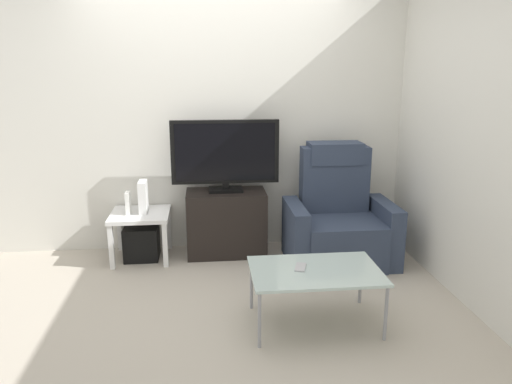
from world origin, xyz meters
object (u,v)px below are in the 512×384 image
object	(u,v)px
coffee_table	(315,273)
cell_phone	(300,267)
book_upright	(128,203)
television	(225,154)
game_console	(143,197)
side_table	(140,220)
subwoofer_box	(142,242)
recliner_armchair	(338,221)
tv_stand	(226,223)

from	to	relation	value
coffee_table	cell_phone	size ratio (longest dim) A/B	6.00
book_upright	television	bearing A→B (deg)	5.05
television	game_console	size ratio (longest dim) A/B	3.37
side_table	game_console	size ratio (longest dim) A/B	1.80
television	book_upright	world-z (taller)	television
subwoofer_box	game_console	world-z (taller)	game_console
subwoofer_box	game_console	bearing A→B (deg)	15.95
recliner_armchair	subwoofer_box	bearing A→B (deg)	161.32
tv_stand	television	xyz separation A→B (m)	(-0.00, 0.02, 0.67)
side_table	subwoofer_box	bearing A→B (deg)	-45.00
coffee_table	cell_phone	world-z (taller)	cell_phone
tv_stand	subwoofer_box	xyz separation A→B (m)	(-0.81, -0.04, -0.15)
tv_stand	side_table	size ratio (longest dim) A/B	1.39
television	subwoofer_box	size ratio (longest dim) A/B	3.19
coffee_table	tv_stand	bearing A→B (deg)	111.09
subwoofer_box	game_console	distance (m)	0.44
recliner_armchair	book_upright	size ratio (longest dim) A/B	5.27
tv_stand	coffee_table	world-z (taller)	tv_stand
tv_stand	recliner_armchair	distance (m)	1.07
game_console	coffee_table	bearing A→B (deg)	-46.56
side_table	coffee_table	xyz separation A→B (m)	(1.36, -1.38, 0.01)
recliner_armchair	side_table	size ratio (longest dim) A/B	2.00
side_table	subwoofer_box	distance (m)	0.22
tv_stand	side_table	bearing A→B (deg)	-177.06
tv_stand	book_upright	size ratio (longest dim) A/B	3.67
game_console	cell_phone	size ratio (longest dim) A/B	2.00
television	cell_phone	xyz separation A→B (m)	(0.45, -1.40, -0.56)
recliner_armchair	cell_phone	xyz separation A→B (m)	(-0.58, -1.13, 0.04)
television	recliner_armchair	world-z (taller)	television
tv_stand	cell_phone	bearing A→B (deg)	-71.86
side_table	game_console	bearing A→B (deg)	15.95
television	recliner_armchair	xyz separation A→B (m)	(1.03, -0.28, -0.60)
coffee_table	side_table	bearing A→B (deg)	134.40
cell_phone	tv_stand	bearing A→B (deg)	124.89
coffee_table	recliner_armchair	bearing A→B (deg)	67.52
recliner_armchair	cell_phone	distance (m)	1.27
side_table	book_upright	world-z (taller)	book_upright
cell_phone	game_console	bearing A→B (deg)	148.89
tv_stand	cell_phone	xyz separation A→B (m)	(0.45, -1.38, 0.10)
coffee_table	cell_phone	xyz separation A→B (m)	(-0.10, 0.04, 0.03)
game_console	television	bearing A→B (deg)	3.72
game_console	subwoofer_box	bearing A→B (deg)	-164.05
game_console	coffee_table	size ratio (longest dim) A/B	0.33
book_upright	cell_phone	world-z (taller)	book_upright
subwoofer_box	cell_phone	bearing A→B (deg)	-46.84
television	recliner_armchair	size ratio (longest dim) A/B	0.93
game_console	cell_phone	world-z (taller)	game_console
side_table	cell_phone	size ratio (longest dim) A/B	3.60
book_upright	tv_stand	bearing A→B (deg)	3.88
tv_stand	cell_phone	size ratio (longest dim) A/B	5.01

